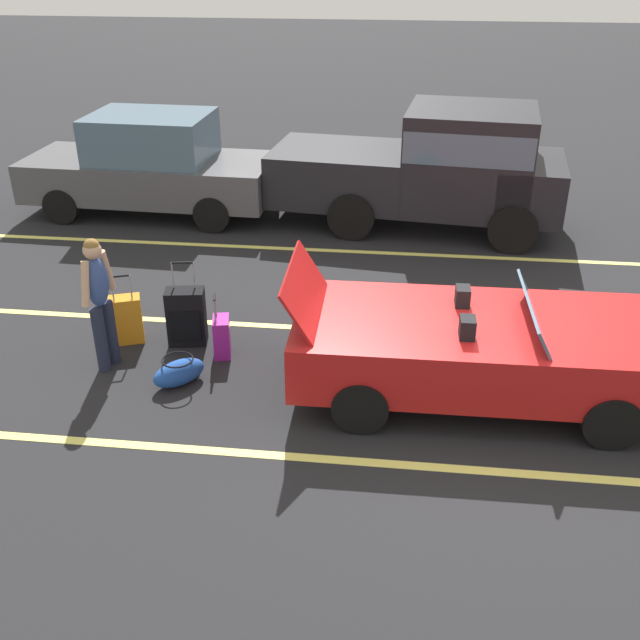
% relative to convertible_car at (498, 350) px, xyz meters
% --- Properties ---
extents(ground_plane, '(80.00, 80.00, 0.00)m').
position_rel_convertible_car_xyz_m(ground_plane, '(-0.20, -0.00, -0.59)').
color(ground_plane, black).
extents(lot_line_near, '(18.00, 0.12, 0.01)m').
position_rel_convertible_car_xyz_m(lot_line_near, '(-0.20, -1.37, -0.59)').
color(lot_line_near, '#EAE066').
rests_on(lot_line_near, ground_plane).
extents(lot_line_mid, '(18.00, 0.12, 0.01)m').
position_rel_convertible_car_xyz_m(lot_line_mid, '(-0.20, 1.33, -0.59)').
color(lot_line_mid, '#EAE066').
rests_on(lot_line_mid, ground_plane).
extents(lot_line_far, '(18.00, 0.12, 0.01)m').
position_rel_convertible_car_xyz_m(lot_line_far, '(-0.20, 4.03, -0.59)').
color(lot_line_far, '#EAE066').
rests_on(lot_line_far, ground_plane).
extents(convertible_car, '(4.23, 1.87, 1.50)m').
position_rel_convertible_car_xyz_m(convertible_car, '(0.00, 0.00, 0.00)').
color(convertible_car, red).
rests_on(convertible_car, ground_plane).
extents(suitcase_large_black, '(0.52, 0.36, 1.09)m').
position_rel_convertible_car_xyz_m(suitcase_large_black, '(-3.77, 0.78, -0.22)').
color(suitcase_large_black, black).
rests_on(suitcase_large_black, ground_plane).
extents(suitcase_medium_bright, '(0.46, 0.36, 0.96)m').
position_rel_convertible_car_xyz_m(suitcase_medium_bright, '(-4.55, 0.73, -0.28)').
color(suitcase_medium_bright, orange).
rests_on(suitcase_medium_bright, ground_plane).
extents(suitcase_small_carryon, '(0.27, 0.37, 0.81)m').
position_rel_convertible_car_xyz_m(suitcase_small_carryon, '(-3.26, 0.53, -0.34)').
color(suitcase_small_carryon, '#991E8C').
rests_on(suitcase_small_carryon, ground_plane).
extents(duffel_bag, '(0.67, 0.66, 0.34)m').
position_rel_convertible_car_xyz_m(duffel_bag, '(-3.61, -0.19, -0.43)').
color(duffel_bag, '#1E479E').
rests_on(duffel_bag, ground_plane).
extents(traveler_person, '(0.29, 0.61, 1.65)m').
position_rel_convertible_car_xyz_m(traveler_person, '(-4.57, 0.11, 0.34)').
color(traveler_person, '#1E2338').
rests_on(traveler_person, ground_plane).
extents(parked_pickup_truck_near, '(5.18, 2.49, 2.10)m').
position_rel_convertible_car_xyz_m(parked_pickup_truck_near, '(-0.52, 5.38, 0.51)').
color(parked_pickup_truck_near, black).
rests_on(parked_pickup_truck_near, ground_plane).
extents(parked_sedan_far, '(4.57, 2.01, 1.82)m').
position_rel_convertible_car_xyz_m(parked_sedan_far, '(-5.75, 5.55, 0.30)').
color(parked_sedan_far, '#4C4C51').
rests_on(parked_sedan_far, ground_plane).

